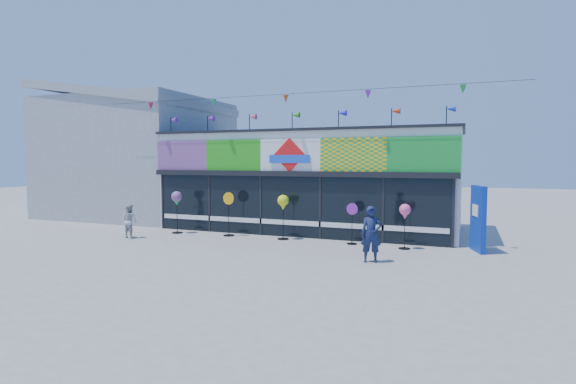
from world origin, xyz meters
The scene contains 11 objects.
ground centered at (0.00, 0.00, 0.00)m, with size 80.00×80.00×0.00m, color gray.
kite_shop centered at (0.00, 5.94, 2.05)m, with size 16.00×5.70×5.31m.
neighbour_building centered at (-10.00, 7.00, 3.20)m, with size 8.18×7.20×6.87m.
blue_sign centered at (6.55, 3.06, 1.05)m, with size 0.46×1.05×2.10m.
spinner_0 centered at (-4.50, 2.58, 1.34)m, with size 0.42×0.42×1.68m.
spinner_1 centered at (-2.27, 2.77, 0.89)m, with size 0.47×0.43×1.68m.
spinner_2 centered at (-0.03, 2.82, 1.31)m, with size 0.42×0.42×1.64m.
spinner_3 centered at (2.54, 2.82, 0.75)m, with size 0.40×0.36×1.43m.
spinner_4 centered at (4.34, 2.61, 1.19)m, with size 0.38×0.38×1.48m.
adult_man centered at (3.70, 0.31, 0.80)m, with size 0.58×0.38×1.60m, color #151F43.
child centered at (-5.51, 1.02, 0.64)m, with size 0.62×0.36×1.28m, color #BDBDBD.
Camera 1 is at (6.14, -12.29, 2.89)m, focal length 28.00 mm.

